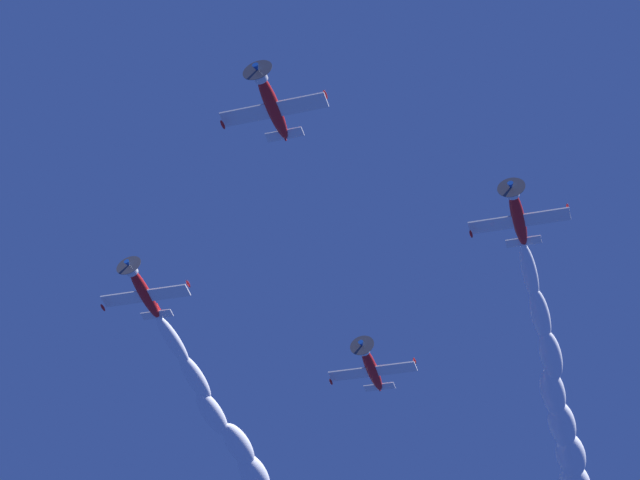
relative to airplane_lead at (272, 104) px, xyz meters
name	(u,v)px	position (x,y,z in m)	size (l,w,h in m)	color
airplane_lead	(272,104)	(0.00, 0.00, 0.00)	(6.37, 6.32, 2.24)	red
airplane_left_wingman	(518,216)	(0.02, 21.00, -0.21)	(6.37, 6.34, 2.26)	red
airplane_right_wingman	(143,291)	(-21.89, -0.35, -0.02)	(6.37, 6.37, 2.27)	red
airplane_slot_tail	(371,367)	(-19.47, 19.86, -1.62)	(6.37, 6.34, 2.24)	red
smoke_trail_left_wingman	(575,471)	(-24.29, 46.21, -0.84)	(35.19, 36.31, 3.89)	white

